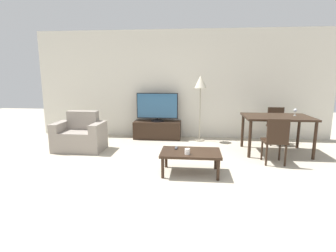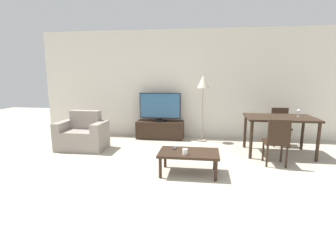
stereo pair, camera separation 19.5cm
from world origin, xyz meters
name	(u,v)px [view 1 (the left image)]	position (x,y,z in m)	size (l,w,h in m)	color
ground_plane	(163,210)	(0.00, 0.00, 0.00)	(18.00, 18.00, 0.00)	#B2A893
wall_back	(181,85)	(0.00, 3.90, 1.35)	(7.48, 0.06, 2.70)	silver
armchair	(80,136)	(-2.07, 2.39, 0.30)	(1.02, 0.66, 0.82)	gray
tv_stand	(157,130)	(-0.57, 3.60, 0.22)	(1.18, 0.46, 0.44)	black
tv	(157,107)	(-0.57, 3.59, 0.80)	(1.03, 0.32, 0.71)	black
coffee_table	(191,154)	(0.31, 1.24, 0.33)	(0.96, 0.61, 0.37)	black
dining_table	(277,120)	(2.03, 2.60, 0.68)	(1.32, 0.92, 0.77)	black
dining_chair_near	(276,139)	(1.80, 1.84, 0.47)	(0.40, 0.40, 0.85)	black
dining_chair_far	(276,124)	(2.26, 3.37, 0.47)	(0.40, 0.40, 0.85)	black
floor_lamp	(201,86)	(0.49, 3.48, 1.34)	(0.29, 0.29, 1.59)	gray
remote_primary	(176,148)	(0.06, 1.40, 0.38)	(0.04, 0.15, 0.02)	#38383D
cup_white_near	(187,151)	(0.26, 1.09, 0.42)	(0.08, 0.08, 0.09)	white
wine_glass_left	(295,111)	(2.40, 2.68, 0.87)	(0.07, 0.07, 0.15)	silver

